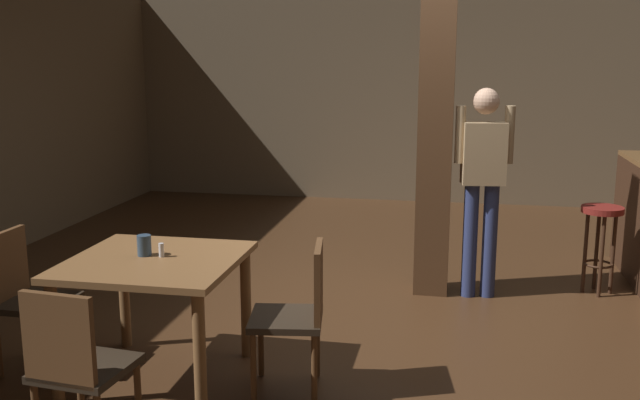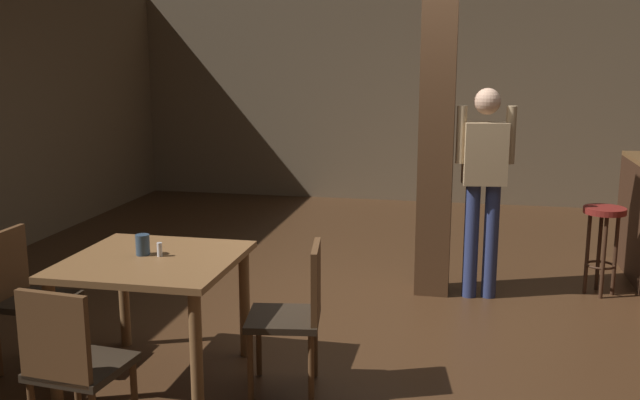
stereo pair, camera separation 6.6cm
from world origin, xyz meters
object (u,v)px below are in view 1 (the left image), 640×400
(chair_east, at_px, (299,310))
(chair_south, at_px, (76,364))
(salt_shaker, at_px, (161,250))
(bar_stool_near, at_px, (601,229))
(dining_table, at_px, (156,278))
(chair_west, at_px, (26,293))
(napkin_cup, at_px, (144,245))
(standing_person, at_px, (483,178))

(chair_east, relative_size, chair_south, 1.00)
(salt_shaker, bearing_deg, bar_stool_near, 36.78)
(dining_table, xyz_separation_m, chair_west, (-0.87, -0.02, -0.15))
(bar_stool_near, bearing_deg, dining_table, -143.09)
(chair_west, distance_m, salt_shaker, 0.95)
(chair_east, distance_m, napkin_cup, 1.03)
(chair_south, xyz_separation_m, chair_west, (-0.85, 0.90, 0.00))
(dining_table, bearing_deg, standing_person, 44.72)
(chair_east, bearing_deg, dining_table, -179.51)
(napkin_cup, relative_size, bar_stool_near, 0.17)
(standing_person, distance_m, bar_stool_near, 1.12)
(napkin_cup, relative_size, salt_shaker, 1.49)
(chair_east, distance_m, standing_person, 2.29)
(salt_shaker, bearing_deg, chair_west, -176.34)
(salt_shaker, xyz_separation_m, bar_stool_near, (2.93, 2.19, -0.26))
(standing_person, relative_size, bar_stool_near, 2.31)
(chair_east, bearing_deg, napkin_cup, 177.88)
(chair_south, xyz_separation_m, bar_stool_near, (2.98, 3.15, 0.05))
(napkin_cup, bearing_deg, standing_person, 42.90)
(salt_shaker, xyz_separation_m, standing_person, (1.94, 1.92, 0.18))
(chair_west, distance_m, napkin_cup, 0.85)
(chair_south, distance_m, standing_person, 3.53)
(chair_east, xyz_separation_m, salt_shaker, (-0.86, 0.03, 0.31))
(chair_south, relative_size, bar_stool_near, 1.20)
(chair_east, xyz_separation_m, standing_person, (1.09, 1.95, 0.50))
(chair_east, bearing_deg, chair_west, -178.96)
(standing_person, height_order, bar_stool_near, standing_person)
(chair_west, xyz_separation_m, bar_stool_near, (3.83, 2.25, 0.05))
(napkin_cup, distance_m, bar_stool_near, 3.76)
(dining_table, relative_size, napkin_cup, 7.89)
(chair_west, relative_size, salt_shaker, 10.43)
(dining_table, height_order, chair_east, chair_east)
(standing_person, bearing_deg, napkin_cup, -137.10)
(dining_table, distance_m, napkin_cup, 0.21)
(salt_shaker, relative_size, standing_person, 0.05)
(chair_east, relative_size, napkin_cup, 6.99)
(chair_east, bearing_deg, chair_south, -134.17)
(chair_south, height_order, chair_west, same)
(dining_table, xyz_separation_m, chair_east, (0.89, 0.01, -0.15))
(chair_west, bearing_deg, dining_table, 1.59)
(chair_south, height_order, salt_shaker, chair_south)
(chair_west, bearing_deg, napkin_cup, 4.93)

